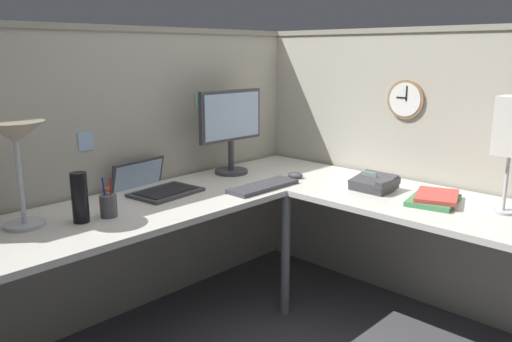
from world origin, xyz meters
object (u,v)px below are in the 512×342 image
object	(u,v)px
desk_lamp_dome	(16,141)
book_stack	(435,198)
office_phone	(375,184)
laptop	(153,186)
desk_lamp_paper	(512,130)
wall_clock	(406,99)
pen_cup	(108,205)
computer_mouse	(295,175)
keyboard	(263,186)
thermos_flask	(80,198)
monitor	(231,125)

from	to	relation	value
desk_lamp_dome	book_stack	distance (m)	1.91
book_stack	office_phone	bearing A→B (deg)	91.29
laptop	book_stack	size ratio (longest dim) A/B	1.27
office_phone	desk_lamp_paper	distance (m)	0.72
office_phone	book_stack	world-z (taller)	office_phone
laptop	wall_clock	size ratio (longest dim) A/B	1.88
pen_cup	desk_lamp_paper	world-z (taller)	desk_lamp_paper
desk_lamp_dome	book_stack	xyz separation A→B (m)	(1.53, -1.10, -0.34)
laptop	computer_mouse	world-z (taller)	laptop
keyboard	book_stack	xyz separation A→B (m)	(0.39, -0.78, 0.01)
pen_cup	laptop	bearing A→B (deg)	28.82
keyboard	computer_mouse	distance (m)	0.30
thermos_flask	desk_lamp_paper	distance (m)	1.91
pen_cup	wall_clock	bearing A→B (deg)	-20.79
keyboard	computer_mouse	bearing A→B (deg)	5.14
pen_cup	office_phone	bearing A→B (deg)	-27.56
monitor	laptop	distance (m)	0.62
keyboard	desk_lamp_dome	distance (m)	1.23
pen_cup	thermos_flask	world-z (taller)	thermos_flask
monitor	pen_cup	distance (m)	1.00
book_stack	keyboard	bearing A→B (deg)	116.18
thermos_flask	book_stack	distance (m)	1.65
monitor	keyboard	world-z (taller)	monitor
computer_mouse	wall_clock	xyz separation A→B (m)	(0.43, -0.44, 0.44)
monitor	desk_lamp_paper	size ratio (longest dim) A/B	0.94
thermos_flask	monitor	bearing A→B (deg)	9.89
monitor	office_phone	world-z (taller)	monitor
thermos_flask	wall_clock	world-z (taller)	wall_clock
book_stack	wall_clock	size ratio (longest dim) A/B	1.49
monitor	desk_lamp_paper	world-z (taller)	desk_lamp_paper
office_phone	wall_clock	bearing A→B (deg)	6.07
computer_mouse	office_phone	world-z (taller)	office_phone
thermos_flask	desk_lamp_paper	world-z (taller)	desk_lamp_paper
monitor	keyboard	xyz separation A→B (m)	(-0.12, -0.38, -0.28)
laptop	desk_lamp_paper	world-z (taller)	desk_lamp_paper
laptop	book_stack	distance (m)	1.43
monitor	office_phone	size ratio (longest dim) A/B	2.41
desk_lamp_dome	thermos_flask	distance (m)	0.34
laptop	computer_mouse	xyz separation A→B (m)	(0.74, -0.36, -0.01)
office_phone	desk_lamp_paper	xyz separation A→B (m)	(0.08, -0.62, 0.35)
desk_lamp_dome	office_phone	world-z (taller)	desk_lamp_dome
thermos_flask	wall_clock	distance (m)	1.82
book_stack	desk_lamp_paper	world-z (taller)	desk_lamp_paper
thermos_flask	book_stack	size ratio (longest dim) A/B	0.67
computer_mouse	desk_lamp_paper	xyz separation A→B (m)	(0.15, -1.10, 0.37)
desk_lamp_dome	wall_clock	distance (m)	2.01
pen_cup	thermos_flask	bearing A→B (deg)	171.41
keyboard	book_stack	distance (m)	0.87
office_phone	thermos_flask	bearing A→B (deg)	153.99
keyboard	pen_cup	world-z (taller)	pen_cup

